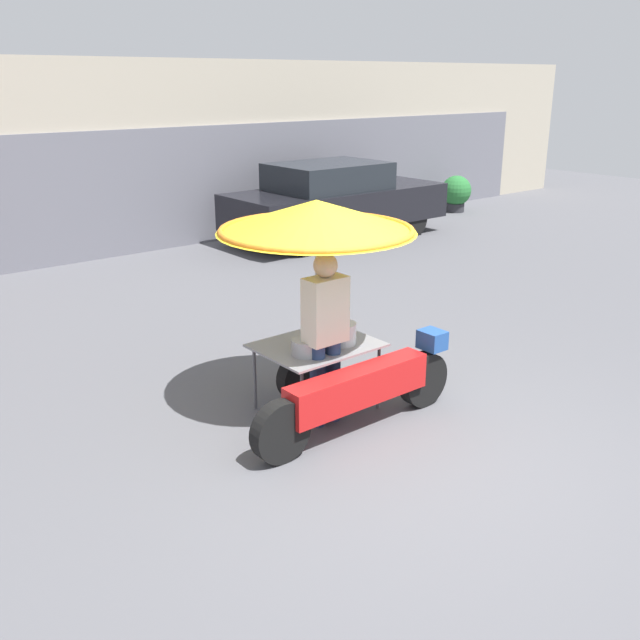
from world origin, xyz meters
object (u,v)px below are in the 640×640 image
(parked_car, at_px, (335,200))
(potted_plant, at_px, (456,192))
(vendor_motorcycle_cart, at_px, (323,254))
(vendor_person, at_px, (325,331))

(parked_car, distance_m, potted_plant, 4.17)
(vendor_motorcycle_cart, bearing_deg, vendor_person, -123.99)
(potted_plant, bearing_deg, vendor_motorcycle_cart, -145.78)
(vendor_motorcycle_cart, height_order, potted_plant, vendor_motorcycle_cart)
(parked_car, bearing_deg, potted_plant, 6.57)
(parked_car, xyz_separation_m, potted_plant, (4.14, 0.48, -0.31))
(vendor_motorcycle_cart, relative_size, parked_car, 0.50)
(vendor_person, relative_size, parked_car, 0.36)
(vendor_motorcycle_cart, xyz_separation_m, vendor_person, (-0.12, -0.18, -0.64))
(vendor_motorcycle_cart, bearing_deg, parked_car, 48.87)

